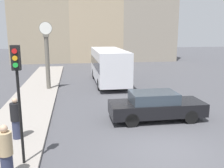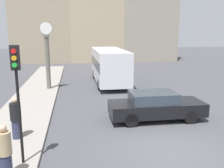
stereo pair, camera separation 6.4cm
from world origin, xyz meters
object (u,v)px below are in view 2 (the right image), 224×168
object	(u,v)px
pedestrian_black_jacket	(16,119)
sedan_car	(156,106)
street_clock	(47,56)
bus_distant	(109,64)
traffic_light_near	(17,81)
pedestrian_tan_coat	(5,152)

from	to	relation	value
pedestrian_black_jacket	sedan_car	bearing A→B (deg)	14.01
street_clock	pedestrian_black_jacket	xyz separation A→B (m)	(-0.44, -9.11, -1.64)
bus_distant	traffic_light_near	distance (m)	13.96
traffic_light_near	pedestrian_black_jacket	distance (m)	2.90
traffic_light_near	pedestrian_black_jacket	size ratio (longest dim) A/B	2.28
traffic_light_near	street_clock	xyz separation A→B (m)	(-0.18, 11.19, -0.29)
sedan_car	pedestrian_black_jacket	world-z (taller)	pedestrian_black_jacket
street_clock	pedestrian_black_jacket	world-z (taller)	street_clock
traffic_light_near	street_clock	size ratio (longest dim) A/B	0.78
traffic_light_near	street_clock	bearing A→B (deg)	90.93
pedestrian_tan_coat	pedestrian_black_jacket	bearing A→B (deg)	96.09
bus_distant	sedan_car	bearing A→B (deg)	-83.69
traffic_light_near	pedestrian_tan_coat	xyz separation A→B (m)	(-0.31, -0.81, -1.94)
pedestrian_black_jacket	pedestrian_tan_coat	bearing A→B (deg)	-83.91
traffic_light_near	pedestrian_black_jacket	world-z (taller)	traffic_light_near
sedan_car	bus_distant	world-z (taller)	bus_distant
sedan_car	pedestrian_tan_coat	size ratio (longest dim) A/B	2.85
bus_distant	street_clock	bearing A→B (deg)	-159.02
bus_distant	traffic_light_near	size ratio (longest dim) A/B	2.05
sedan_car	traffic_light_near	distance (m)	7.17
traffic_light_near	pedestrian_tan_coat	distance (m)	2.13
pedestrian_tan_coat	bus_distant	bearing A→B (deg)	70.07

